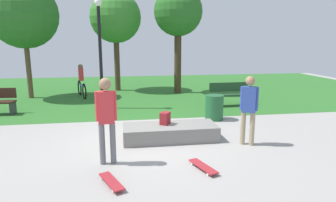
# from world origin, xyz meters

# --- Properties ---
(ground_plane) EXTENTS (28.00, 28.00, 0.00)m
(ground_plane) POSITION_xyz_m (0.00, 0.00, 0.00)
(ground_plane) COLOR #9E9993
(grass_lawn) EXTENTS (26.60, 12.03, 0.01)m
(grass_lawn) POSITION_xyz_m (0.00, 7.98, 0.00)
(grass_lawn) COLOR #2D6B28
(grass_lawn) RESTS_ON ground_plane
(concrete_ledge) EXTENTS (2.43, 0.95, 0.39)m
(concrete_ledge) POSITION_xyz_m (0.58, -0.10, 0.19)
(concrete_ledge) COLOR gray
(concrete_ledge) RESTS_ON ground_plane
(backpack_on_ledge) EXTENTS (0.32, 0.34, 0.32)m
(backpack_on_ledge) POSITION_xyz_m (0.46, 0.01, 0.55)
(backpack_on_ledge) COLOR maroon
(backpack_on_ledge) RESTS_ON concrete_ledge
(skater_performing_trick) EXTENTS (0.43, 0.24, 1.82)m
(skater_performing_trick) POSITION_xyz_m (-0.96, -1.41, 1.08)
(skater_performing_trick) COLOR slate
(skater_performing_trick) RESTS_ON ground_plane
(skater_watching) EXTENTS (0.39, 0.33, 1.71)m
(skater_watching) POSITION_xyz_m (2.41, -0.77, 1.00)
(skater_watching) COLOR tan
(skater_watching) RESTS_ON ground_plane
(skateboard_by_ledge) EXTENTS (0.45, 0.82, 0.08)m
(skateboard_by_ledge) POSITION_xyz_m (0.94, -2.01, 0.06)
(skateboard_by_ledge) COLOR #A5262D
(skateboard_by_ledge) RESTS_ON ground_plane
(skateboard_spare) EXTENTS (0.50, 0.81, 0.08)m
(skateboard_spare) POSITION_xyz_m (-0.86, -2.38, 0.06)
(skateboard_spare) COLOR #A5262D
(skateboard_spare) RESTS_ON ground_plane
(park_bench_far_left) EXTENTS (1.61, 0.51, 0.91)m
(park_bench_far_left) POSITION_xyz_m (3.57, 3.57, 0.48)
(park_bench_far_left) COLOR #1E4223
(park_bench_far_left) RESTS_ON ground_plane
(tree_leaning_ash) EXTENTS (2.30, 2.30, 5.04)m
(tree_leaning_ash) POSITION_xyz_m (2.08, 6.80, 3.82)
(tree_leaning_ash) COLOR #42301E
(tree_leaning_ash) RESTS_ON grass_lawn
(tree_young_birch) EXTENTS (2.92, 2.92, 5.11)m
(tree_young_birch) POSITION_xyz_m (-4.71, 6.49, 3.64)
(tree_young_birch) COLOR brown
(tree_young_birch) RESTS_ON grass_lawn
(tree_tall_oak) EXTENTS (2.53, 2.53, 4.94)m
(tree_tall_oak) POSITION_xyz_m (-0.86, 7.96, 3.65)
(tree_tall_oak) COLOR #4C3823
(tree_tall_oak) RESTS_ON grass_lawn
(lamp_post) EXTENTS (0.28, 0.28, 4.01)m
(lamp_post) POSITION_xyz_m (-1.39, 3.88, 2.45)
(lamp_post) COLOR black
(lamp_post) RESTS_ON ground_plane
(trash_bin) EXTENTS (0.58, 0.58, 0.81)m
(trash_bin) POSITION_xyz_m (2.32, 1.63, 0.41)
(trash_bin) COLOR #1E592D
(trash_bin) RESTS_ON ground_plane
(cyclist_on_bicycle) EXTENTS (0.63, 1.75, 1.52)m
(cyclist_on_bicycle) POSITION_xyz_m (-2.47, 6.44, 0.63)
(cyclist_on_bicycle) COLOR black
(cyclist_on_bicycle) RESTS_ON ground_plane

